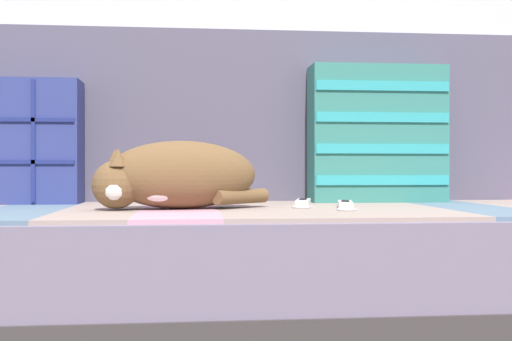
{
  "coord_description": "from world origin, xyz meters",
  "views": [
    {
      "loc": [
        -0.27,
        -1.64,
        0.49
      ],
      "look_at": [
        -0.1,
        0.02,
        0.49
      ],
      "focal_mm": 45.0,
      "sensor_mm": 36.0,
      "label": 1
    }
  ],
  "objects": [
    {
      "name": "couch",
      "position": [
        -0.0,
        0.1,
        0.19
      ],
      "size": [
        2.1,
        0.9,
        0.39
      ],
      "color": "#3D3838",
      "rests_on": "ground_plane"
    },
    {
      "name": "throw_pillow_striped",
      "position": [
        0.32,
        0.33,
        0.6
      ],
      "size": [
        0.42,
        0.14,
        0.43
      ],
      "color": "#337A70",
      "rests_on": "couch"
    },
    {
      "name": "game_remote_far",
      "position": [
        0.14,
        0.02,
        0.4
      ],
      "size": [
        0.08,
        0.2,
        0.02
      ],
      "color": "white",
      "rests_on": "couch"
    },
    {
      "name": "sleeping_cat",
      "position": [
        -0.31,
        0.03,
        0.47
      ],
      "size": [
        0.46,
        0.27,
        0.18
      ],
      "color": "brown",
      "rests_on": "couch"
    },
    {
      "name": "sofa_backrest",
      "position": [
        0.0,
        0.48,
        0.66
      ],
      "size": [
        2.06,
        0.14,
        0.55
      ],
      "color": "#514C60",
      "rests_on": "couch"
    },
    {
      "name": "throw_pillow_quilted",
      "position": [
        -0.78,
        0.33,
        0.57
      ],
      "size": [
        0.37,
        0.14,
        0.37
      ],
      "color": "navy",
      "rests_on": "couch"
    },
    {
      "name": "game_remote_near",
      "position": [
        0.05,
        0.13,
        0.4
      ],
      "size": [
        0.09,
        0.21,
        0.02
      ],
      "color": "white",
      "rests_on": "couch"
    }
  ]
}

